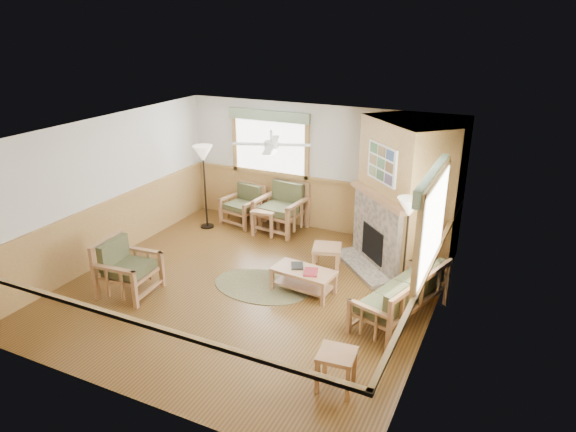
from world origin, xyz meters
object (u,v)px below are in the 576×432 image
at_px(end_table_chairs, 266,221).
at_px(floor_lamp_left, 205,187).
at_px(armchair_back_left, 243,205).
at_px(footstool, 327,257).
at_px(sofa, 401,295).
at_px(armchair_back_right, 281,208).
at_px(end_table_sofa, 336,370).
at_px(floor_lamp_right, 406,247).
at_px(armchair_left, 128,268).
at_px(coffee_table, 303,281).

bearing_deg(end_table_chairs, floor_lamp_left, -170.66).
bearing_deg(armchair_back_left, floor_lamp_left, -126.91).
distance_m(armchair_back_left, footstool, 2.83).
distance_m(sofa, armchair_back_right, 3.98).
height_order(armchair_back_right, end_table_sofa, armchair_back_right).
xyz_separation_m(end_table_chairs, floor_lamp_left, (-1.35, -0.22, 0.64)).
xyz_separation_m(footstool, floor_lamp_right, (1.49, -0.33, 0.63)).
distance_m(end_table_chairs, floor_lamp_right, 3.55).
xyz_separation_m(armchair_left, footstool, (2.65, 2.25, -0.25)).
bearing_deg(floor_lamp_left, armchair_back_right, 19.32).
relative_size(sofa, floor_lamp_right, 1.04).
height_order(end_table_sofa, floor_lamp_left, floor_lamp_left).
relative_size(armchair_back_right, floor_lamp_right, 0.60).
xyz_separation_m(armchair_back_left, coffee_table, (2.49, -2.27, -0.22)).
distance_m(armchair_back_right, floor_lamp_left, 1.70).
height_order(armchair_back_left, floor_lamp_right, floor_lamp_right).
height_order(sofa, end_table_chairs, sofa).
bearing_deg(floor_lamp_right, armchair_back_left, 158.10).
bearing_deg(armchair_left, armchair_back_right, -22.19).
distance_m(armchair_left, coffee_table, 2.92).
relative_size(armchair_back_right, floor_lamp_left, 0.56).
bearing_deg(armchair_back_left, floor_lamp_right, -11.11).
distance_m(armchair_back_left, coffee_table, 3.38).
bearing_deg(end_table_chairs, armchair_back_left, 156.54).
height_order(sofa, armchair_back_right, armchair_back_right).
bearing_deg(floor_lamp_left, armchair_back_left, 42.29).
relative_size(coffee_table, floor_lamp_right, 0.61).
distance_m(end_table_chairs, footstool, 2.01).
relative_size(sofa, armchair_back_right, 1.73).
bearing_deg(armchair_left, end_table_sofa, -105.74).
height_order(armchair_left, coffee_table, armchair_left).
height_order(sofa, floor_lamp_right, floor_lamp_right).
height_order(armchair_back_left, footstool, armchair_back_left).
bearing_deg(armchair_left, coffee_table, -69.36).
bearing_deg(armchair_back_left, armchair_left, -81.43).
bearing_deg(armchair_back_left, end_table_sofa, -37.49).
bearing_deg(end_table_sofa, floor_lamp_left, 139.77).
bearing_deg(armchair_back_left, armchair_back_right, 10.80).
xyz_separation_m(armchair_left, end_table_chairs, (0.88, 3.21, -0.18)).
bearing_deg(armchair_back_right, armchair_back_left, -174.31).
xyz_separation_m(end_table_chairs, footstool, (1.77, -0.96, -0.06)).
bearing_deg(armchair_left, floor_lamp_left, 3.81).
distance_m(coffee_table, footstool, 0.99).
relative_size(end_table_chairs, end_table_sofa, 1.10).
relative_size(footstool, floor_lamp_left, 0.27).
bearing_deg(end_table_chairs, end_table_sofa, -52.20).
distance_m(armchair_back_right, armchair_left, 3.70).
distance_m(armchair_back_right, coffee_table, 2.76).
bearing_deg(armchair_back_right, footstool, -33.70).
bearing_deg(footstool, end_table_sofa, -66.57).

